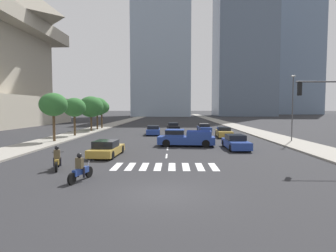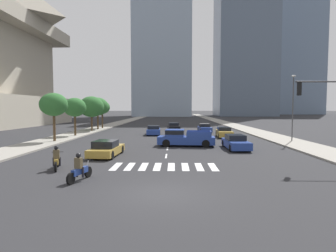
{
  "view_description": "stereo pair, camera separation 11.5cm",
  "coord_description": "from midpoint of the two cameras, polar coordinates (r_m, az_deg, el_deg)",
  "views": [
    {
      "loc": [
        0.53,
        -11.97,
        3.78
      ],
      "look_at": [
        0.0,
        15.63,
        2.0
      ],
      "focal_mm": 29.42,
      "sensor_mm": 36.0,
      "label": 1
    },
    {
      "loc": [
        0.65,
        -11.97,
        3.78
      ],
      "look_at": [
        0.0,
        15.63,
        2.0
      ],
      "focal_mm": 29.42,
      "sensor_mm": 36.0,
      "label": 2
    }
  ],
  "objects": [
    {
      "name": "sidewalk_east",
      "position": [
        44.06,
        18.1,
        -1.32
      ],
      "size": [
        4.0,
        260.0,
        0.15
      ],
      "primitive_type": "cube",
      "color": "gray",
      "rests_on": "ground"
    },
    {
      "name": "sedan_blue_2",
      "position": [
        44.03,
        7.43,
        -0.45
      ],
      "size": [
        1.94,
        4.6,
        1.34
      ],
      "rotation": [
        0.0,
        0.0,
        -1.53
      ],
      "color": "navy",
      "rests_on": "ground"
    },
    {
      "name": "traffic_signal_near",
      "position": [
        21.19,
        30.93,
        4.01
      ],
      "size": [
        4.26,
        0.28,
        5.77
      ],
      "rotation": [
        0.0,
        0.0,
        3.14
      ],
      "color": "#333335",
      "rests_on": "sidewalk_east"
    },
    {
      "name": "crosswalk_near",
      "position": [
        18.01,
        -0.81,
        -8.42
      ],
      "size": [
        6.75,
        2.45,
        0.01
      ],
      "color": "silver",
      "rests_on": "ground"
    },
    {
      "name": "street_tree_second",
      "position": [
        38.81,
        -18.91,
        3.66
      ],
      "size": [
        2.96,
        2.96,
        5.03
      ],
      "color": "#4C3823",
      "rests_on": "sidewalk_west"
    },
    {
      "name": "office_tower_center_skyline",
      "position": [
        150.7,
        15.41,
        21.37
      ],
      "size": [
        27.33,
        24.53,
        106.82
      ],
      "color": "slate",
      "rests_on": "ground"
    },
    {
      "name": "motorcycle_lead",
      "position": [
        18.47,
        -22.14,
        -6.55
      ],
      "size": [
        0.95,
        2.03,
        1.49
      ],
      "rotation": [
        0.0,
        0.0,
        1.9
      ],
      "color": "black",
      "rests_on": "ground"
    },
    {
      "name": "office_tower_left_skyline",
      "position": [
        141.4,
        -1.38,
        22.71
      ],
      "size": [
        26.81,
        22.99,
        110.97
      ],
      "color": "#8C9EB2",
      "rests_on": "ground"
    },
    {
      "name": "sedan_blue_3",
      "position": [
        39.38,
        -3.16,
        -0.93
      ],
      "size": [
        2.08,
        4.55,
        1.31
      ],
      "rotation": [
        0.0,
        0.0,
        1.62
      ],
      "color": "navy",
      "rests_on": "ground"
    },
    {
      "name": "street_lamp_east",
      "position": [
        33.55,
        24.31,
        4.4
      ],
      "size": [
        0.5,
        0.24,
        7.28
      ],
      "color": "#3F3F42",
      "rests_on": "sidewalk_east"
    },
    {
      "name": "office_tower_right_skyline",
      "position": [
        204.22,
        24.56,
        16.64
      ],
      "size": [
        29.18,
        26.49,
        111.18
      ],
      "color": "slate",
      "rests_on": "ground"
    },
    {
      "name": "motorcycle_trailing",
      "position": [
        15.18,
        -17.87,
        -8.66
      ],
      "size": [
        0.86,
        2.09,
        1.49
      ],
      "rotation": [
        0.0,
        0.0,
        1.31
      ],
      "color": "black",
      "rests_on": "ground"
    },
    {
      "name": "lane_divider_center",
      "position": [
        45.76,
        0.36,
        -1.04
      ],
      "size": [
        0.14,
        50.0,
        0.01
      ],
      "color": "silver",
      "rests_on": "ground"
    },
    {
      "name": "ground_plane",
      "position": [
        12.57,
        -1.69,
        -13.82
      ],
      "size": [
        800.0,
        800.0,
        0.0
      ],
      "primitive_type": "plane",
      "color": "#28282B"
    },
    {
      "name": "pickup_truck",
      "position": [
        27.56,
        3.09,
        -2.5
      ],
      "size": [
        5.76,
        2.38,
        1.67
      ],
      "rotation": [
        0.0,
        0.0,
        3.06
      ],
      "color": "navy",
      "rests_on": "ground"
    },
    {
      "name": "street_tree_third",
      "position": [
        45.87,
        -15.73,
        3.85
      ],
      "size": [
        3.93,
        3.93,
        5.55
      ],
      "color": "#4C3823",
      "rests_on": "sidewalk_west"
    },
    {
      "name": "street_tree_fourth",
      "position": [
        49.25,
        -14.55,
        3.92
      ],
      "size": [
        3.66,
        3.66,
        5.49
      ],
      "color": "#4C3823",
      "rests_on": "sidewalk_west"
    },
    {
      "name": "sedan_gold_5",
      "position": [
        36.83,
        11.4,
        -1.32
      ],
      "size": [
        2.02,
        4.55,
        1.31
      ],
      "rotation": [
        0.0,
        0.0,
        -1.62
      ],
      "color": "#B28E38",
      "rests_on": "ground"
    },
    {
      "name": "sedan_gold_1",
      "position": [
        22.36,
        -12.76,
        -4.64
      ],
      "size": [
        2.13,
        4.46,
        1.26
      ],
      "rotation": [
        0.0,
        0.0,
        1.51
      ],
      "color": "#B28E38",
      "rests_on": "ground"
    },
    {
      "name": "street_tree_nearest",
      "position": [
        32.87,
        -22.75,
        4.08
      ],
      "size": [
        3.0,
        3.0,
        5.32
      ],
      "color": "#4C3823",
      "rests_on": "sidewalk_west"
    },
    {
      "name": "sedan_blue_4",
      "position": [
        26.38,
        13.72,
        -3.32
      ],
      "size": [
        1.91,
        4.69,
        1.32
      ],
      "rotation": [
        0.0,
        0.0,
        -1.55
      ],
      "color": "navy",
      "rests_on": "ground"
    },
    {
      "name": "sidewalk_west",
      "position": [
        44.42,
        -17.35,
        -1.26
      ],
      "size": [
        4.0,
        260.0,
        0.15
      ],
      "primitive_type": "cube",
      "color": "gray",
      "rests_on": "ground"
    },
    {
      "name": "street_tree_fifth",
      "position": [
        52.14,
        -13.66,
        3.75
      ],
      "size": [
        2.82,
        2.82,
        5.0
      ],
      "color": "#4C3823",
      "rests_on": "sidewalk_west"
    },
    {
      "name": "sedan_black_0",
      "position": [
        46.77,
        1.02,
        -0.19
      ],
      "size": [
        2.22,
        4.39,
        1.32
      ],
      "rotation": [
        0.0,
        0.0,
        -1.48
      ],
      "color": "black",
      "rests_on": "ground"
    }
  ]
}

